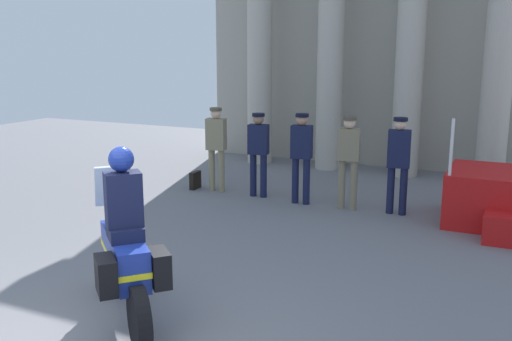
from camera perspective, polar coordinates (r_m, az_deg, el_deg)
name	(u,v)px	position (r m, az deg, el deg)	size (l,w,h in m)	color
colonnade_backdrop	(377,5)	(13.95, 11.91, 15.73)	(8.66, 1.46, 7.27)	#A49F91
officer_in_row_0	(216,142)	(11.52, -3.96, 2.80)	(0.41, 0.27, 1.69)	#847A5B
officer_in_row_1	(258,148)	(11.06, 0.24, 2.25)	(0.41, 0.27, 1.63)	#141938
officer_in_row_2	(301,151)	(10.58, 4.52, 1.93)	(0.41, 0.27, 1.68)	#141938
officer_in_row_3	(349,155)	(10.31, 9.16, 1.52)	(0.41, 0.27, 1.68)	#7A7056
officer_in_row_4	(399,158)	(10.17, 13.95, 1.22)	(0.41, 0.27, 1.70)	#141938
motorcycle_with_rider	(125,250)	(6.22, -12.82, -7.71)	(1.62, 1.51, 1.90)	black
briefcase_on_ground	(195,180)	(11.89, -6.04, -0.96)	(0.10, 0.32, 0.36)	black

